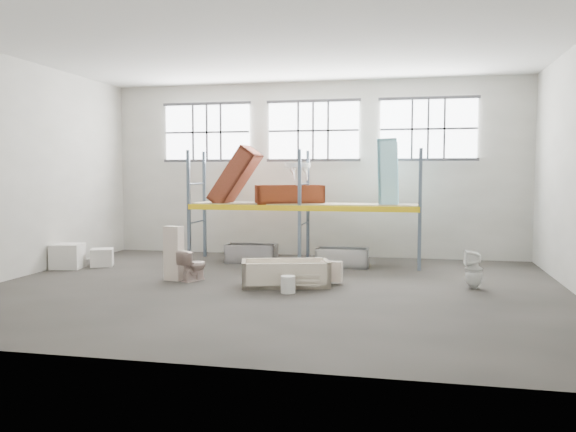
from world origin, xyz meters
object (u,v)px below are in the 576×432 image
(toilet_white, at_px, (474,269))
(carton_near, at_px, (67,256))
(steel_tub_right, at_px, (342,258))
(rust_tub_flat, at_px, (289,195))
(cistern_tall, at_px, (174,253))
(steel_tub_left, at_px, (251,253))
(bucket, at_px, (288,284))
(bathtub_beige, at_px, (285,273))
(blue_tub_upright, at_px, (388,173))
(toilet_beige, at_px, (193,265))

(toilet_white, distance_m, carton_near, 9.75)
(steel_tub_right, relative_size, rust_tub_flat, 0.74)
(cistern_tall, bearing_deg, toilet_white, 15.22)
(toilet_white, distance_m, steel_tub_left, 6.00)
(rust_tub_flat, relative_size, bucket, 5.23)
(bathtub_beige, bearing_deg, cistern_tall, 160.83)
(steel_tub_left, bearing_deg, cistern_tall, -109.14)
(bathtub_beige, bearing_deg, carton_near, 153.24)
(bathtub_beige, xyz_separation_m, blue_tub_upright, (1.98, 3.32, 2.12))
(toilet_white, height_order, steel_tub_right, toilet_white)
(cistern_tall, bearing_deg, bathtub_beige, 8.45)
(steel_tub_right, bearing_deg, bucket, -100.97)
(cistern_tall, height_order, toilet_white, cistern_tall)
(toilet_beige, height_order, steel_tub_left, toilet_beige)
(carton_near, bearing_deg, blue_tub_upright, 15.80)
(bathtub_beige, distance_m, steel_tub_left, 3.40)
(cistern_tall, xyz_separation_m, toilet_white, (6.47, 0.42, -0.21))
(carton_near, bearing_deg, bucket, -16.57)
(bathtub_beige, height_order, steel_tub_right, bathtub_beige)
(toilet_beige, distance_m, carton_near, 3.83)
(cistern_tall, height_order, steel_tub_left, cistern_tall)
(toilet_beige, distance_m, blue_tub_upright, 5.58)
(toilet_beige, bearing_deg, bucket, -177.28)
(rust_tub_flat, xyz_separation_m, blue_tub_upright, (2.60, 0.03, 0.57))
(steel_tub_left, height_order, steel_tub_right, steel_tub_left)
(steel_tub_left, distance_m, steel_tub_right, 2.48)
(steel_tub_left, xyz_separation_m, steel_tub_right, (2.47, -0.24, -0.00))
(carton_near, bearing_deg, steel_tub_right, 13.77)
(bucket, height_order, carton_near, carton_near)
(steel_tub_left, height_order, bucket, steel_tub_left)
(steel_tub_right, bearing_deg, cistern_tall, -142.95)
(toilet_beige, distance_m, bucket, 2.52)
(bathtub_beige, bearing_deg, toilet_beige, 159.30)
(bucket, distance_m, carton_near, 6.33)
(toilet_beige, height_order, blue_tub_upright, blue_tub_upright)
(steel_tub_right, height_order, blue_tub_upright, blue_tub_upright)
(toilet_white, bearing_deg, blue_tub_upright, -149.95)
(toilet_white, height_order, bucket, toilet_white)
(rust_tub_flat, relative_size, carton_near, 2.48)
(bathtub_beige, relative_size, toilet_beige, 2.64)
(cistern_tall, height_order, bucket, cistern_tall)
(blue_tub_upright, height_order, carton_near, blue_tub_upright)
(toilet_white, relative_size, rust_tub_flat, 0.45)
(carton_near, bearing_deg, toilet_white, -3.21)
(toilet_beige, height_order, cistern_tall, cistern_tall)
(blue_tub_upright, bearing_deg, bucket, -113.82)
(steel_tub_right, bearing_deg, carton_near, -166.23)
(toilet_beige, xyz_separation_m, carton_near, (-3.71, 0.93, -0.04))
(bucket, bearing_deg, steel_tub_left, 115.97)
(steel_tub_left, relative_size, blue_tub_upright, 0.78)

